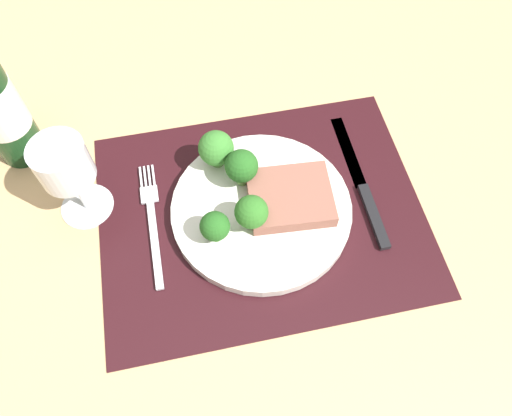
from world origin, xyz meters
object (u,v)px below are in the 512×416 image
Objects in this scene: plate at (261,209)px; wine_glass at (65,167)px; knife at (364,189)px; fork at (152,222)px; steak at (290,197)px.

wine_glass reaches higher than plate.
wine_glass reaches higher than knife.
wine_glass is (-23.45, 5.94, 8.44)cm from plate.
plate is 1.28× the size of fork.
steak is 11.15cm from knife.
knife is 1.73× the size of wine_glass.
knife is (10.89, 0.46, -2.34)cm from steak.
steak is 18.95cm from fork.
plate reaches higher than fork.
fork is at bearing 174.52° from plate.
knife is at bearing -8.04° from wine_glass.
wine_glass is at bearing 150.84° from fork.
wine_glass is at bearing 165.79° from plate.
plate is at bearing -7.07° from fork.
fork is 1.44× the size of wine_glass.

